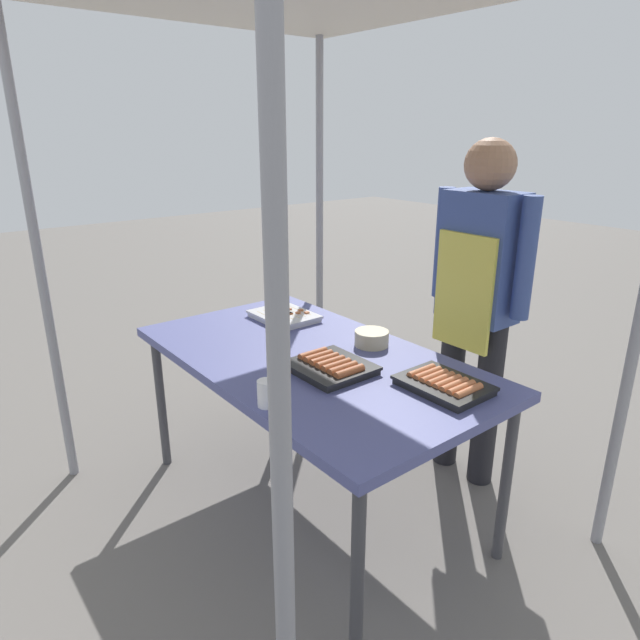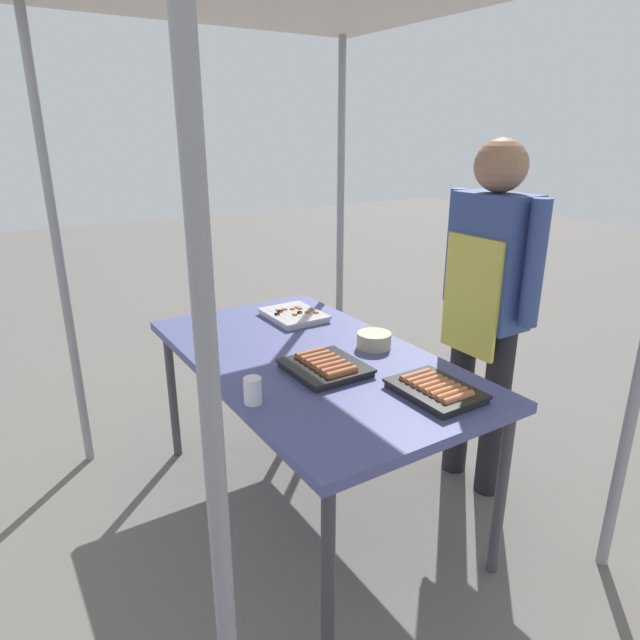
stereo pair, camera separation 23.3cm
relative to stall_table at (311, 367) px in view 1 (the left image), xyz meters
name	(u,v)px [view 1 (the left image)]	position (x,y,z in m)	size (l,w,h in m)	color
ground_plane	(312,503)	(0.00, 0.00, -0.70)	(18.00, 18.00, 0.00)	#66605B
stall_table	(311,367)	(0.00, 0.00, 0.00)	(1.60, 0.90, 0.75)	#4C518C
tray_grilled_sausages	(330,366)	(0.18, -0.04, 0.08)	(0.30, 0.28, 0.05)	black
tray_meat_skewers	(284,316)	(-0.46, 0.19, 0.07)	(0.32, 0.25, 0.04)	silver
tray_pork_links	(444,384)	(0.56, 0.19, 0.07)	(0.32, 0.23, 0.05)	black
condiment_bowl	(372,338)	(0.07, 0.29, 0.09)	(0.15, 0.15, 0.07)	#BFB28C
drink_cup_near_edge	(266,393)	(0.26, -0.39, 0.10)	(0.06, 0.06, 0.10)	white
vendor_woman	(478,289)	(0.26, 0.77, 0.27)	(0.52, 0.23, 1.63)	black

